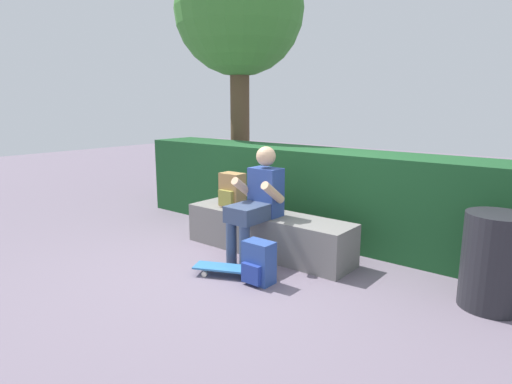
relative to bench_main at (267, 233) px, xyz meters
name	(u,v)px	position (x,y,z in m)	size (l,w,h in m)	color
ground_plane	(242,263)	(0.00, -0.44, -0.23)	(24.00, 24.00, 0.00)	slate
bench_main	(267,233)	(0.00, 0.00, 0.00)	(2.02, 0.50, 0.45)	slate
person_skater	(257,200)	(0.04, -0.22, 0.42)	(0.49, 0.62, 1.20)	#2D4793
skateboard_near_person	(234,269)	(0.18, -0.75, -0.15)	(0.81, 0.52, 0.09)	teal
backpack_on_bench	(232,191)	(-0.52, -0.01, 0.42)	(0.28, 0.23, 0.40)	#A37A47
backpack_on_ground	(258,263)	(0.45, -0.72, -0.03)	(0.28, 0.23, 0.40)	#2D4C99
hedge_row	(309,192)	(-0.04, 0.93, 0.32)	(5.22, 0.75, 1.09)	#1A4B24
tree_behind_bench	(239,13)	(-1.99, 1.82, 2.83)	(2.07, 2.07, 4.15)	brown
trash_bin	(494,261)	(2.23, 0.10, 0.17)	(0.49, 0.49, 0.79)	#232328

